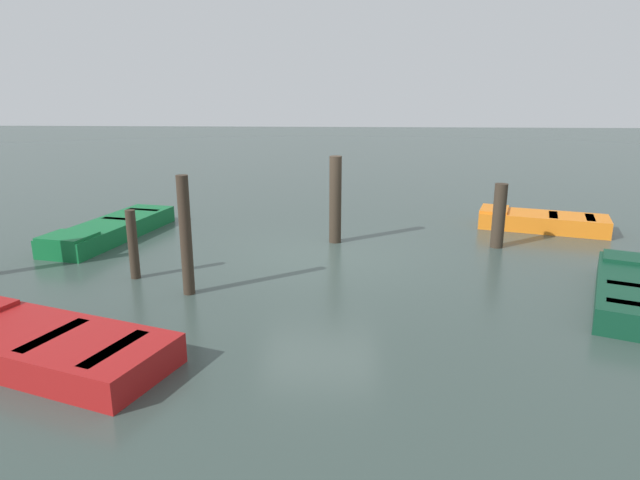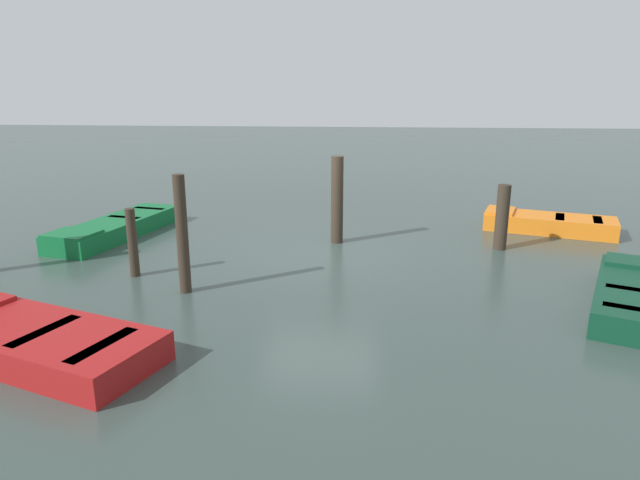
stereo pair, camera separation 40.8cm
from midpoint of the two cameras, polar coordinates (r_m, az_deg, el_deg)
name	(u,v)px [view 2 (the right image)]	position (r m, az deg, el deg)	size (l,w,h in m)	color
ground_plane	(320,256)	(11.65, 1.00, -1.66)	(80.00, 80.00, 0.00)	#33423D
rowboat_green	(116,227)	(13.95, -19.47, 1.23)	(1.86, 4.00, 0.46)	#0F602D
rowboat_red	(30,339)	(8.26, -26.50, -9.15)	(3.86, 2.45, 0.46)	maroon
rowboat_orange	(548,223)	(14.78, 23.20, 1.63)	(3.20, 1.99, 0.46)	orange
rowboat_dark_green	(639,296)	(10.34, 31.03, -4.96)	(2.45, 3.46, 0.46)	#0C3823
mooring_piling_far_left	(133,243)	(10.77, -17.75, -0.27)	(0.18, 0.18, 1.29)	#33281E
mooring_piling_far_right	(337,200)	(12.48, 2.72, 4.13)	(0.27, 0.27, 1.97)	#33281E
mooring_piling_mid_left	(182,235)	(9.57, -12.85, 0.53)	(0.20, 0.20, 2.05)	#33281E
mooring_piling_mid_right	(502,217)	(12.69, 19.14, 2.22)	(0.28, 0.28, 1.43)	#33281E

